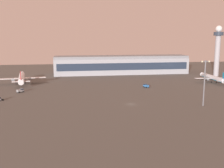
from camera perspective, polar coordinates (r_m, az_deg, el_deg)
name	(u,v)px	position (r m, az deg, el deg)	size (l,w,h in m)	color
ground_plane	(131,104)	(138.01, 4.00, -4.25)	(416.00, 416.00, 0.00)	#56544F
terminal_building	(121,65)	(248.50, 2.00, 4.05)	(120.42, 22.40, 16.40)	#9EA3AD
control_tower	(218,47)	(249.01, 21.27, 7.18)	(8.00, 8.00, 42.66)	#A8A8B2
airplane_taxiway_distant	(213,78)	(214.37, 20.42, 1.23)	(28.21, 36.27, 9.31)	silver
airplane_terminal_side	(22,78)	(206.26, -18.42, 1.22)	(33.90, 43.41, 11.15)	white
baggage_tractor	(20,90)	(175.12, -18.65, -1.30)	(4.37, 4.24, 2.25)	gray
cargo_loader	(146,86)	(183.41, 7.14, -0.35)	(3.32, 4.57, 2.25)	#3372BF
apron_light_west	(205,80)	(139.41, 18.83, 0.86)	(4.80, 0.90, 22.53)	slate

